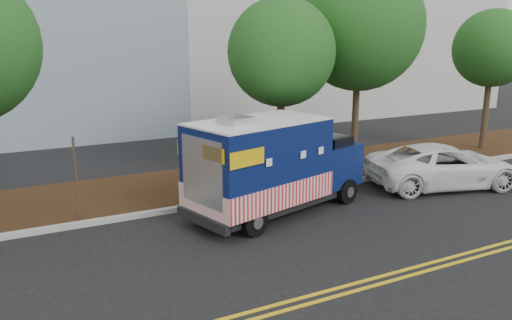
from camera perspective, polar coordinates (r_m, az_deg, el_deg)
name	(u,v)px	position (r m, az deg, el deg)	size (l,w,h in m)	color
ground	(268,214)	(14.35, 1.42, -6.21)	(120.00, 120.00, 0.00)	black
curb	(247,198)	(15.50, -1.04, -4.36)	(120.00, 0.18, 0.15)	#9E9E99
mulch_strip	(220,181)	(17.33, -4.08, -2.41)	(120.00, 4.00, 0.15)	black
centerline_near	(369,280)	(10.97, 12.83, -13.18)	(120.00, 0.10, 0.01)	gold
centerline_far	(377,285)	(10.80, 13.69, -13.68)	(120.00, 0.10, 0.01)	gold
tree_b	(281,53)	(17.01, 2.92, 12.16)	(3.63, 3.63, 6.25)	#38281C
tree_c	(360,27)	(19.52, 11.75, 14.65)	(4.74, 4.74, 7.66)	#38281C
tree_d	(493,49)	(23.77, 25.42, 11.42)	(3.26, 3.26, 6.09)	#38281C
sign_post	(77,181)	(14.14, -19.82, -2.26)	(0.06, 0.06, 2.40)	#473828
food_truck	(271,168)	(14.05, 1.73, -0.95)	(5.91, 3.44, 2.94)	black
white_car	(444,166)	(17.95, 20.69, -0.60)	(2.37, 5.15, 1.43)	white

